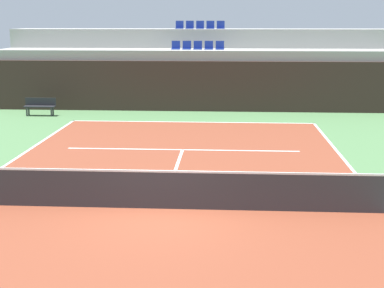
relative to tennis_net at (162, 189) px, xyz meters
The scene contains 12 objects.
ground_plane 0.51m from the tennis_net, ahead, with size 80.00×80.00×0.00m, color #477042.
court_surface 0.50m from the tennis_net, ahead, with size 11.00×24.00×0.01m, color brown.
baseline_far 11.96m from the tennis_net, 90.00° to the left, with size 11.00×0.10×0.00m, color white.
service_line_far 6.42m from the tennis_net, 90.00° to the left, with size 8.26×0.10×0.00m, color white.
centre_service_line 3.24m from the tennis_net, 90.00° to the left, with size 0.10×6.40×0.00m, color white.
back_wall 15.23m from the tennis_net, 90.00° to the left, with size 20.81×0.30×2.52m, color #33231E.
stands_tier_lower 16.60m from the tennis_net, 90.00° to the left, with size 20.81×2.40×3.02m, color #9E9E99.
stands_tier_upper 19.03m from the tennis_net, 90.00° to the left, with size 20.81×2.40×4.04m, color #9E9E99.
seating_row_lower 16.87m from the tennis_net, 90.00° to the left, with size 2.74×0.44×0.44m.
seating_row_upper 19.41m from the tennis_net, 90.00° to the left, with size 2.74×0.44×0.44m.
tennis_net is the anchor object (origin of this frame).
player_bench 15.29m from the tennis_net, 119.12° to the left, with size 1.50×0.40×0.85m.
Camera 1 is at (1.55, -13.07, 4.54)m, focal length 52.78 mm.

